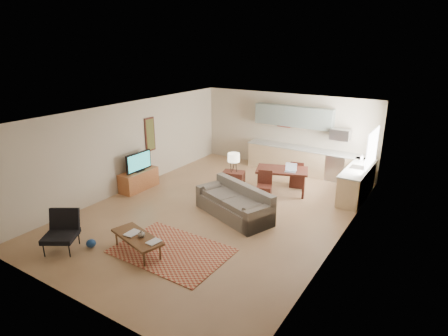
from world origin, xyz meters
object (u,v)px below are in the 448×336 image
Objects in this scene: console_table at (233,183)px; dining_table at (282,181)px; sofa at (234,202)px; armchair at (60,233)px; coffee_table at (137,244)px; tv_credenza at (139,180)px.

dining_table reaches higher than console_table.
sofa is at bearing -120.77° from dining_table.
armchair is 6.29m from dining_table.
dining_table is at bearing 100.23° from sofa.
armchair is at bearing -135.63° from coffee_table.
tv_credenza is at bearing -171.28° from console_table.
sofa is 1.80× the size of tv_credenza.
armchair is at bearing -122.83° from console_table.
armchair is at bearing -102.25° from sofa.
armchair is at bearing -135.61° from dining_table.
coffee_table is at bearing -124.37° from dining_table.
console_table is (-0.77, 1.27, -0.04)m from sofa.
armchair reaches higher than dining_table.
armchair is 5.03m from console_table.
coffee_table is 1.71m from armchair.
coffee_table is at bearing -105.93° from console_table.
coffee_table is 1.85× the size of console_table.
sofa reaches higher than coffee_table.
sofa is 3.22× the size of console_table.
armchair is 0.58× the size of dining_table.
sofa is 2.19m from dining_table.
armchair is (-2.31, -3.52, 0.03)m from sofa.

